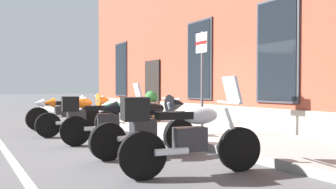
{
  "coord_description": "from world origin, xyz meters",
  "views": [
    {
      "loc": [
        6.48,
        -3.88,
        1.18
      ],
      "look_at": [
        1.17,
        -0.44,
        1.07
      ],
      "focal_mm": 34.09,
      "sensor_mm": 36.0,
      "label": 1
    }
  ],
  "objects_px": {
    "motorcycle_white_sport": "(67,110)",
    "motorcycle_green_touring": "(105,118)",
    "motorcycle_black_sport": "(150,123)",
    "barrel_planter": "(151,108)",
    "motorcycle_orange_sport": "(82,112)",
    "motorcycle_silver_touring": "(186,134)",
    "parking_sign": "(202,68)"
  },
  "relations": [
    {
      "from": "motorcycle_black_sport",
      "to": "motorcycle_silver_touring",
      "type": "distance_m",
      "value": 1.45
    },
    {
      "from": "motorcycle_white_sport",
      "to": "parking_sign",
      "type": "xyz_separation_m",
      "value": [
        3.93,
        1.93,
        1.11
      ]
    },
    {
      "from": "motorcycle_black_sport",
      "to": "motorcycle_green_touring",
      "type": "bearing_deg",
      "value": -171.38
    },
    {
      "from": "motorcycle_orange_sport",
      "to": "motorcycle_green_touring",
      "type": "xyz_separation_m",
      "value": [
        1.56,
        0.01,
        -0.03
      ]
    },
    {
      "from": "motorcycle_black_sport",
      "to": "motorcycle_silver_touring",
      "type": "xyz_separation_m",
      "value": [
        1.43,
        -0.26,
        -0.02
      ]
    },
    {
      "from": "motorcycle_silver_touring",
      "to": "motorcycle_white_sport",
      "type": "bearing_deg",
      "value": 179.23
    },
    {
      "from": "motorcycle_white_sport",
      "to": "motorcycle_green_touring",
      "type": "height_order",
      "value": "motorcycle_green_touring"
    },
    {
      "from": "motorcycle_black_sport",
      "to": "motorcycle_white_sport",
      "type": "bearing_deg",
      "value": -177.85
    },
    {
      "from": "motorcycle_white_sport",
      "to": "motorcycle_orange_sport",
      "type": "relative_size",
      "value": 1.04
    },
    {
      "from": "motorcycle_orange_sport",
      "to": "motorcycle_black_sport",
      "type": "relative_size",
      "value": 1.01
    },
    {
      "from": "motorcycle_black_sport",
      "to": "barrel_planter",
      "type": "height_order",
      "value": "barrel_planter"
    },
    {
      "from": "motorcycle_white_sport",
      "to": "motorcycle_black_sport",
      "type": "relative_size",
      "value": 1.05
    },
    {
      "from": "motorcycle_black_sport",
      "to": "motorcycle_silver_touring",
      "type": "height_order",
      "value": "motorcycle_silver_touring"
    },
    {
      "from": "motorcycle_green_touring",
      "to": "motorcycle_black_sport",
      "type": "distance_m",
      "value": 1.54
    },
    {
      "from": "motorcycle_white_sport",
      "to": "motorcycle_silver_touring",
      "type": "height_order",
      "value": "motorcycle_silver_touring"
    },
    {
      "from": "motorcycle_black_sport",
      "to": "parking_sign",
      "type": "bearing_deg",
      "value": 111.89
    },
    {
      "from": "motorcycle_white_sport",
      "to": "motorcycle_silver_touring",
      "type": "bearing_deg",
      "value": -0.77
    },
    {
      "from": "motorcycle_silver_touring",
      "to": "parking_sign",
      "type": "xyz_separation_m",
      "value": [
        -2.13,
        2.01,
        1.08
      ]
    },
    {
      "from": "motorcycle_orange_sport",
      "to": "motorcycle_black_sport",
      "type": "distance_m",
      "value": 3.09
    },
    {
      "from": "barrel_planter",
      "to": "motorcycle_black_sport",
      "type": "bearing_deg",
      "value": -30.21
    },
    {
      "from": "barrel_planter",
      "to": "motorcycle_orange_sport",
      "type": "bearing_deg",
      "value": -72.79
    },
    {
      "from": "barrel_planter",
      "to": "motorcycle_silver_touring",
      "type": "bearing_deg",
      "value": -25.33
    },
    {
      "from": "motorcycle_white_sport",
      "to": "barrel_planter",
      "type": "xyz_separation_m",
      "value": [
        0.78,
        2.42,
        0.01
      ]
    },
    {
      "from": "motorcycle_silver_touring",
      "to": "parking_sign",
      "type": "distance_m",
      "value": 3.12
    },
    {
      "from": "motorcycle_black_sport",
      "to": "barrel_planter",
      "type": "relative_size",
      "value": 2.11
    },
    {
      "from": "parking_sign",
      "to": "barrel_planter",
      "type": "height_order",
      "value": "parking_sign"
    },
    {
      "from": "motorcycle_silver_touring",
      "to": "parking_sign",
      "type": "relative_size",
      "value": 0.87
    },
    {
      "from": "motorcycle_orange_sport",
      "to": "motorcycle_silver_touring",
      "type": "height_order",
      "value": "motorcycle_silver_touring"
    },
    {
      "from": "motorcycle_green_touring",
      "to": "motorcycle_black_sport",
      "type": "xyz_separation_m",
      "value": [
        1.53,
        0.23,
        0.04
      ]
    },
    {
      "from": "motorcycle_orange_sport",
      "to": "parking_sign",
      "type": "xyz_separation_m",
      "value": [
        2.38,
        1.99,
        1.07
      ]
    },
    {
      "from": "motorcycle_orange_sport",
      "to": "motorcycle_black_sport",
      "type": "bearing_deg",
      "value": 4.42
    },
    {
      "from": "parking_sign",
      "to": "barrel_planter",
      "type": "xyz_separation_m",
      "value": [
        -3.15,
        0.49,
        -1.09
      ]
    }
  ]
}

